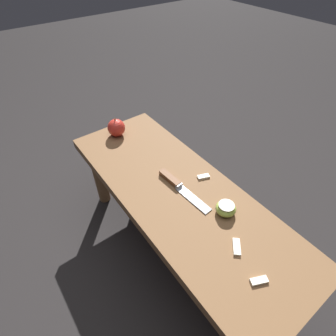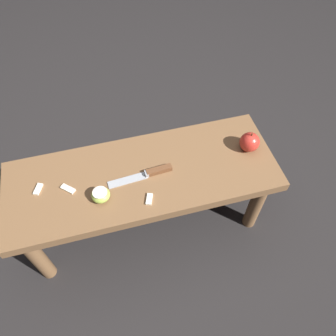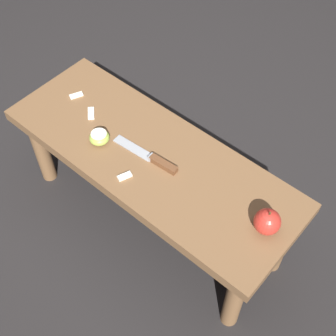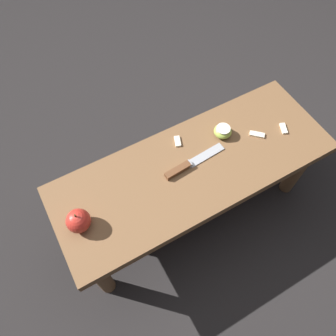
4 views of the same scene
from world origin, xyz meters
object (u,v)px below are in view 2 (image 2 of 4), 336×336
apple_whole (250,142)px  apple_cut (101,195)px  wooden_bench (143,183)px  knife (150,173)px

apple_whole → apple_cut: (-0.60, -0.08, -0.02)m
wooden_bench → knife: bearing=-22.1°
apple_cut → apple_whole: bearing=7.4°
wooden_bench → apple_whole: (0.44, 0.01, 0.10)m
knife → apple_cut: apple_cut is taller
knife → apple_cut: bearing=12.2°
wooden_bench → apple_whole: apple_whole is taller
apple_whole → knife: bearing=-176.9°
wooden_bench → apple_cut: size_ratio=15.40×
wooden_bench → apple_cut: bearing=-157.8°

